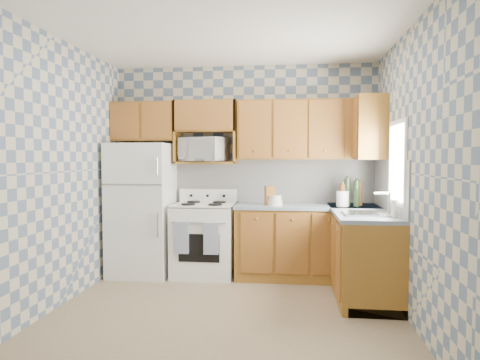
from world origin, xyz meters
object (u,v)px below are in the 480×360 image
object	(u,v)px
microwave	(204,150)
stove_body	(204,240)
electric_kettle	(342,199)
refrigerator	(142,209)

from	to	relation	value
microwave	stove_body	bearing A→B (deg)	-57.06
microwave	electric_kettle	world-z (taller)	microwave
microwave	refrigerator	bearing A→B (deg)	-151.87
refrigerator	electric_kettle	bearing A→B (deg)	-1.86
refrigerator	electric_kettle	distance (m)	2.51
microwave	electric_kettle	bearing A→B (deg)	12.22
stove_body	electric_kettle	distance (m)	1.80
refrigerator	microwave	distance (m)	1.10
refrigerator	microwave	bearing A→B (deg)	9.10
refrigerator	stove_body	distance (m)	0.89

